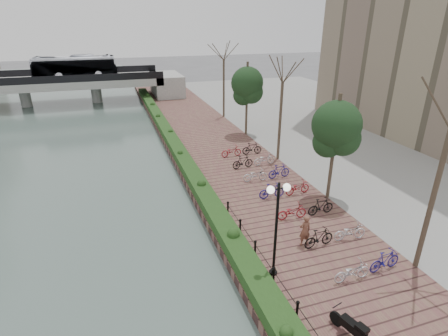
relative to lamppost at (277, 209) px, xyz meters
name	(u,v)px	position (x,y,z in m)	size (l,w,h in m)	color
promenade	(225,160)	(2.36, 13.98, -3.45)	(8.00, 75.00, 0.50)	brown
inland_pavement	(386,141)	(18.36, 13.98, -3.45)	(24.00, 75.00, 0.50)	gray
hedge	(177,149)	(-1.04, 16.48, -2.90)	(1.10, 56.00, 0.60)	#1D3714
chain_fence	(285,292)	(-0.24, -1.52, -2.85)	(0.10, 14.10, 0.70)	black
lamppost	(277,209)	(0.00, 0.00, 0.00)	(1.02, 0.32, 4.39)	black
motorcycle	(351,326)	(1.11, -3.84, -2.74)	(0.46, 1.48, 0.92)	black
pedestrian	(305,231)	(2.36, 1.48, -2.40)	(0.59, 0.39, 1.62)	brown
bicycle_parking	(285,190)	(3.85, 6.36, -2.73)	(2.40, 17.32, 1.00)	silver
street_trees	(302,132)	(6.36, 9.16, -0.02)	(3.20, 37.12, 6.80)	#3A2D22
bridge	(34,81)	(-15.23, 41.48, -0.33)	(36.00, 10.77, 6.50)	gray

